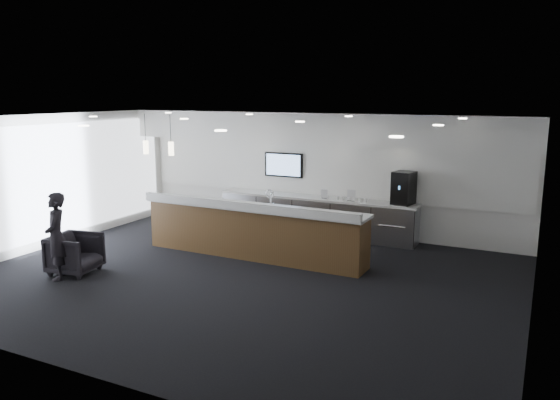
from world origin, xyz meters
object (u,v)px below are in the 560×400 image
at_px(lounge_guest, 56,236).
at_px(service_counter, 253,230).
at_px(coffee_machine, 404,188).
at_px(armchair, 75,254).

bearing_deg(lounge_guest, service_counter, 98.54).
relative_size(service_counter, lounge_guest, 3.07).
relative_size(coffee_machine, lounge_guest, 0.46).
height_order(armchair, lounge_guest, lounge_guest).
bearing_deg(coffee_machine, lounge_guest, -123.80).
distance_m(coffee_machine, lounge_guest, 7.41).
bearing_deg(coffee_machine, armchair, -125.80).
relative_size(service_counter, armchair, 5.93).
bearing_deg(armchair, service_counter, -56.38).
relative_size(armchair, lounge_guest, 0.52).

